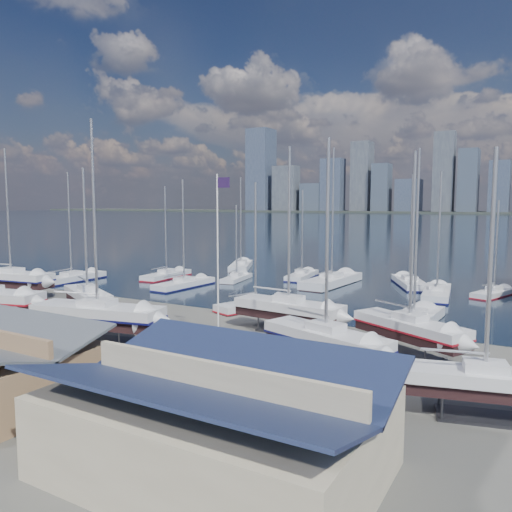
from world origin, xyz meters
The scene contains 27 objects.
ground centered at (0.00, -10.00, 0.00)m, with size 1400.00×1400.00×0.00m, color #605E59.
water centered at (0.00, 300.00, -0.15)m, with size 1400.00×600.00×0.40m, color #1A2D3C.
skyline centered at (-7.83, 553.76, 39.09)m, with size 639.14×43.80×107.69m.
shed_blue centered at (16.00, -26.00, 2.42)m, with size 13.65×9.45×4.71m.
sailboat_cradle_0 centered at (-27.30, -5.85, 2.14)m, with size 11.12×4.63×17.33m.
sailboat_cradle_2 centered at (-11.03, -8.77, 1.99)m, with size 8.90×6.12×14.39m.
sailboat_cradle_3 centered at (-3.30, -14.57, 2.15)m, with size 11.27×5.26×17.46m.
sailboat_cradle_4 centered at (8.74, -4.60, 2.06)m, with size 9.78×3.48×15.68m.
sailboat_cradle_5 centered at (15.06, -11.87, 2.03)m, with size 9.68×5.46×15.15m.
sailboat_cradle_6 centered at (19.15, -5.91, 2.00)m, with size 9.14×6.43×14.66m.
sailboat_cradle_7 centered at (24.98, -15.03, 1.96)m, with size 8.60×4.25×13.72m.
sailboat_moored_0 centered at (-30.10, 5.19, 0.31)m, with size 3.65×10.89×16.03m.
sailboat_moored_1 centered at (-20.70, 14.48, 0.31)m, with size 3.37×9.64×14.15m.
sailboat_moored_2 centered at (-16.62, 28.83, 0.32)m, with size 7.22×10.92×16.10m.
sailboat_moored_3 centered at (-13.28, 9.19, 0.31)m, with size 3.20×9.97×14.74m.
sailboat_moored_4 centered at (-10.37, 17.50, 0.33)m, with size 3.40×7.72×11.28m.
sailboat_moored_5 centered at (-3.22, 24.19, 0.31)m, with size 3.65×9.32×13.56m.
sailboat_moored_6 centered at (1.44, 2.44, 0.31)m, with size 5.63×9.53×13.77m.
sailboat_moored_7 centered at (2.83, 20.60, 0.33)m, with size 4.44×12.93×19.19m.
sailboat_moored_8 centered at (12.11, 25.04, 0.31)m, with size 7.08×10.56×15.44m.
sailboat_moored_9 centered at (17.51, 3.06, 0.32)m, with size 3.59×11.07×16.51m.
sailboat_moored_10 centered at (16.70, 18.87, 0.31)m, with size 4.14×10.56×15.37m.
sailboat_moored_11 centered at (22.53, 22.65, 0.31)m, with size 4.72×8.26×11.91m.
car_b centered at (-3.18, -19.66, 0.68)m, with size 1.44×4.12×1.36m, color gray.
car_c centered at (2.08, -20.55, 0.78)m, with size 2.57×5.58×1.55m, color gray.
car_d centered at (13.34, -20.48, 0.68)m, with size 1.91×4.70×1.36m, color gray.
flagpole centered at (5.81, -10.76, 7.69)m, with size 1.16×0.12×13.21m.
Camera 1 is at (27.12, -42.11, 10.97)m, focal length 35.00 mm.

